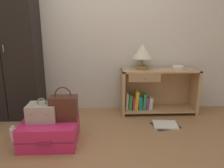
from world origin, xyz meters
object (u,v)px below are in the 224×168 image
(train_case, at_px, (42,112))
(handbag, at_px, (64,108))
(suitcase_large, at_px, (50,132))
(open_book_on_floor, at_px, (165,125))
(wardrobe, at_px, (7,47))
(bowl, at_px, (178,67))
(bottle, at_px, (14,134))
(table_lamp, at_px, (142,52))
(bookshelf, at_px, (155,91))

(train_case, relative_size, handbag, 0.83)
(suitcase_large, distance_m, open_book_on_floor, 1.47)
(wardrobe, xyz_separation_m, handbag, (0.86, -0.77, -0.60))
(bowl, height_order, handbag, bowl)
(bottle, bearing_deg, wardrobe, 110.01)
(bottle, bearing_deg, bowl, 20.70)
(table_lamp, relative_size, bottle, 2.04)
(suitcase_large, distance_m, bottle, 0.43)
(bookshelf, relative_size, bowl, 6.61)
(table_lamp, distance_m, train_case, 1.60)
(bookshelf, distance_m, bottle, 1.99)
(bookshelf, distance_m, table_lamp, 0.61)
(wardrobe, relative_size, bottle, 11.12)
(wardrobe, distance_m, handbag, 1.30)
(table_lamp, bearing_deg, bowl, -2.27)
(bottle, bearing_deg, table_lamp, 27.32)
(handbag, bearing_deg, open_book_on_floor, 15.00)
(train_case, height_order, bottle, train_case)
(bookshelf, bearing_deg, open_book_on_floor, -85.53)
(bowl, height_order, open_book_on_floor, bowl)
(bookshelf, relative_size, table_lamp, 3.04)
(bottle, bearing_deg, handbag, -1.11)
(open_book_on_floor, bearing_deg, table_lamp, 116.41)
(train_case, xyz_separation_m, handbag, (0.23, 0.01, 0.04))
(bowl, bearing_deg, train_case, -155.05)
(train_case, bearing_deg, bottle, 176.54)
(wardrobe, height_order, handbag, wardrobe)
(bottle, bearing_deg, train_case, -3.46)
(wardrobe, relative_size, handbag, 5.27)
(table_lamp, xyz_separation_m, bowl, (0.53, -0.02, -0.22))
(handbag, height_order, bottle, handbag)
(bowl, relative_size, train_case, 0.54)
(wardrobe, xyz_separation_m, bottle, (0.28, -0.76, -0.92))
(wardrobe, height_order, bottle, wardrobe)
(bottle, xyz_separation_m, open_book_on_floor, (1.84, 0.33, -0.07))
(table_lamp, xyz_separation_m, open_book_on_floor, (0.25, -0.50, -0.90))
(wardrobe, relative_size, open_book_on_floor, 5.20)
(handbag, bearing_deg, bowl, 27.89)
(train_case, bearing_deg, wardrobe, 128.95)
(bowl, height_order, bottle, bowl)
(train_case, bearing_deg, open_book_on_floor, 13.10)
(handbag, distance_m, open_book_on_floor, 1.36)
(bookshelf, bearing_deg, suitcase_large, -148.13)
(bowl, bearing_deg, suitcase_large, -153.40)
(handbag, xyz_separation_m, bottle, (-0.59, 0.01, -0.32))
(bowl, relative_size, bottle, 0.94)
(table_lamp, bearing_deg, bottle, -152.68)
(bookshelf, distance_m, handbag, 1.47)
(suitcase_large, relative_size, train_case, 1.95)
(bookshelf, xyz_separation_m, handbag, (-1.22, -0.82, 0.07))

